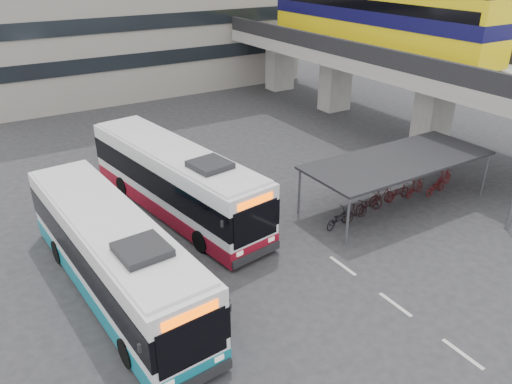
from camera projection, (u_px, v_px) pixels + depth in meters
ground at (295, 285)px, 19.85m from camera, size 120.00×120.00×0.00m
viaduct at (382, 40)px, 35.31m from camera, size 8.00×32.00×9.68m
bike_shelter at (395, 181)px, 25.59m from camera, size 10.00×4.00×2.54m
road_markings at (395, 304)px, 18.74m from camera, size 0.15×7.60×0.01m
bus_main at (176, 180)px, 24.74m from camera, size 4.45×12.64×3.66m
bus_teal at (113, 255)px, 18.76m from camera, size 3.54×12.30×3.59m
pedestrian at (226, 304)px, 17.61m from camera, size 0.37×0.56×1.52m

